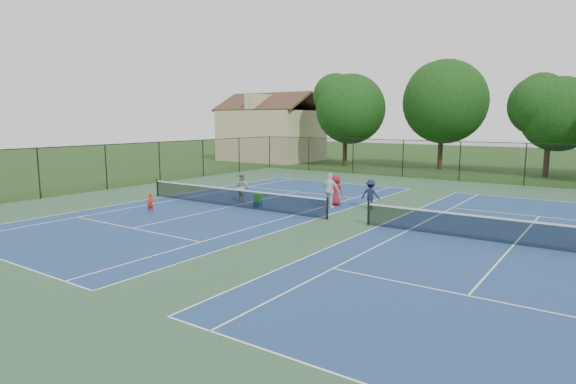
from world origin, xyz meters
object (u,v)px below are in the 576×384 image
Objects in this scene: bystander_b at (371,194)px; ball_hopper at (258,198)px; clapboard_house at (271,133)px; bystander_c at (336,190)px; tree_back_b at (443,98)px; instructor at (242,187)px; ball_crate at (258,204)px; tree_back_c at (551,109)px; child_player at (150,203)px; tree_back_a at (346,105)px; bystander_a at (330,191)px.

ball_hopper is (-5.20, -2.90, -0.28)m from bystander_b.
clapboard_house is 6.48× the size of bystander_c.
bystander_b is (3.43, -22.36, -5.83)m from tree_back_b.
instructor is 1.09× the size of bystander_b.
clapboard_house is 29.91m from ball_crate.
clapboard_house reaches higher than ball_crate.
bystander_c is (1.41, -22.46, -5.76)m from tree_back_b.
tree_back_c is 28.10m from clapboard_house.
tree_back_b is 10.41× the size of child_player.
child_player is at bearing -128.17° from ball_hopper.
instructor is at bearing 157.24° from ball_hopper.
child_player is 5.54m from ball_crate.
tree_back_a is 26.09× the size of ball_crate.
tree_back_c reaches higher than bystander_b.
ball_hopper is (0.00, 0.00, 0.36)m from ball_crate.
child_player is at bearing -64.22° from clapboard_house.
bystander_b is at bearing -104.61° from tree_back_c.
bystander_a reaches higher than instructor.
tree_back_b is 23.23m from bystander_c.
bystander_b is at bearing -58.59° from tree_back_a.
bystander_a reaches higher than ball_crate.
bystander_b is (8.61, 7.25, 0.29)m from child_player.
tree_back_a is 23.80m from instructor.
bystander_a is at bearing -63.67° from tree_back_a.
child_player is (3.82, -27.61, -5.56)m from tree_back_a.
tree_back_b is 25.46m from instructor.
child_player is 11.26m from bystander_b.
bystander_b is at bearing 29.20° from ball_hopper.
child_player is 9.73m from bystander_c.
clapboard_house reaches higher than bystander_c.
child_player is 9.22m from bystander_a.
tree_back_a is 9.50× the size of child_player.
tree_back_a is 9.24m from tree_back_b.
bystander_c is (-7.59, -21.46, -4.65)m from tree_back_c.
tree_back_a is 5.45× the size of instructor.
ball_hopper is at bearing -94.00° from tree_back_b.
bystander_c is 3.83× the size of ball_hopper.
tree_back_b is 26.14m from ball_crate.
bystander_b is at bearing -81.28° from tree_back_b.
child_player is at bearing 43.46° from bystander_a.
tree_back_c reaches higher than ball_crate.
instructor reaches higher than bystander_b.
bystander_b reaches higher than ball_crate.
bystander_a is (5.00, 1.23, 0.09)m from instructor.
tree_back_b reaches higher than child_player.
ball_hopper is at bearing 43.37° from bystander_c.
instructor is at bearing 14.26° from bystander_a.
bystander_b is at bearing -154.50° from instructor.
tree_back_a is at bearing -68.37° from instructor.
tree_back_c is at bearing 3.18° from tree_back_a.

